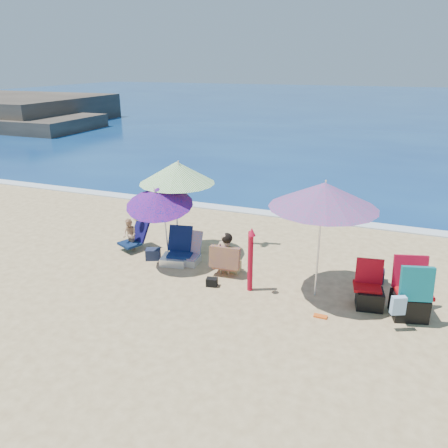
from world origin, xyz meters
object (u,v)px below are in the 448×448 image
(chair_rainbow, at_px, (189,255))
(umbrella_turquoise, at_px, (324,195))
(camp_chair_left, at_px, (369,294))
(person_center, at_px, (225,255))
(umbrella_blue, at_px, (159,196))
(chair_navy, at_px, (177,253))
(furled_umbrella, at_px, (251,256))
(person_left, at_px, (131,234))
(camp_chair_right, at_px, (410,297))
(umbrella_striped, at_px, (177,173))

(chair_rainbow, bearing_deg, umbrella_turquoise, -8.60)
(camp_chair_left, distance_m, person_center, 3.09)
(umbrella_blue, xyz_separation_m, chair_navy, (0.24, 0.29, -1.46))
(furled_umbrella, distance_m, person_left, 3.56)
(furled_umbrella, distance_m, chair_navy, 2.23)
(chair_rainbow, distance_m, camp_chair_left, 4.13)
(umbrella_turquoise, xyz_separation_m, chair_navy, (-3.33, 0.38, -1.88))
(furled_umbrella, height_order, chair_rainbow, furled_umbrella)
(furled_umbrella, xyz_separation_m, camp_chair_left, (2.33, 0.23, -0.52))
(umbrella_blue, bearing_deg, person_left, 154.87)
(umbrella_turquoise, bearing_deg, camp_chair_right, -8.90)
(camp_chair_right, height_order, person_left, camp_chair_right)
(umbrella_turquoise, distance_m, person_center, 2.61)
(umbrella_turquoise, distance_m, chair_rainbow, 3.64)
(chair_navy, bearing_deg, chair_rainbow, 17.22)
(umbrella_blue, height_order, person_left, umbrella_blue)
(umbrella_turquoise, xyz_separation_m, camp_chair_right, (1.73, -0.27, -1.68))
(chair_rainbow, bearing_deg, person_left, 174.38)
(person_center, bearing_deg, umbrella_blue, -177.02)
(umbrella_blue, distance_m, person_left, 1.78)
(camp_chair_left, bearing_deg, chair_navy, 173.45)
(umbrella_striped, distance_m, umbrella_blue, 0.82)
(umbrella_striped, distance_m, camp_chair_right, 5.57)
(camp_chair_left, bearing_deg, person_center, 174.60)
(umbrella_turquoise, bearing_deg, umbrella_blue, 178.54)
(umbrella_blue, xyz_separation_m, furled_umbrella, (2.27, -0.44, -0.88))
(furled_umbrella, distance_m, camp_chair_left, 2.39)
(chair_navy, height_order, camp_chair_right, camp_chair_right)
(furled_umbrella, xyz_separation_m, chair_navy, (-2.03, 0.73, -0.58))
(umbrella_blue, relative_size, camp_chair_right, 1.78)
(umbrella_striped, bearing_deg, person_center, -24.27)
(umbrella_turquoise, height_order, umbrella_striped, umbrella_turquoise)
(chair_rainbow, height_order, person_left, person_left)
(camp_chair_right, xyz_separation_m, person_left, (-6.44, 0.90, 0.00))
(umbrella_striped, bearing_deg, chair_rainbow, -40.45)
(umbrella_blue, xyz_separation_m, person_left, (-1.14, 0.53, -1.25))
(furled_umbrella, bearing_deg, person_left, 164.08)
(umbrella_turquoise, distance_m, camp_chair_left, 2.10)
(furled_umbrella, bearing_deg, chair_rainbow, 155.29)
(chair_navy, relative_size, person_left, 0.95)
(umbrella_turquoise, height_order, person_left, umbrella_turquoise)
(umbrella_striped, height_order, furled_umbrella, umbrella_striped)
(furled_umbrella, relative_size, chair_rainbow, 2.04)
(camp_chair_left, bearing_deg, chair_rainbow, 171.88)
(camp_chair_right, bearing_deg, person_center, 173.33)
(umbrella_turquoise, bearing_deg, person_center, 175.24)
(umbrella_turquoise, distance_m, umbrella_striped, 3.57)
(camp_chair_left, bearing_deg, camp_chair_right, -12.04)
(umbrella_blue, bearing_deg, person_center, 2.98)
(chair_rainbow, distance_m, person_center, 1.10)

